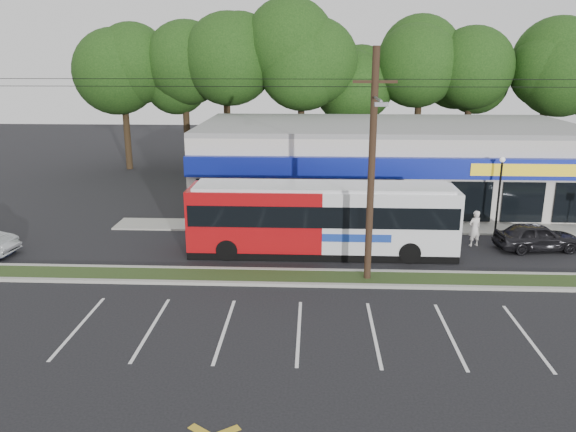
% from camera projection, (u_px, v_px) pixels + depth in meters
% --- Properties ---
extents(ground, '(120.00, 120.00, 0.00)m').
position_uv_depth(ground, '(299.00, 288.00, 24.13)').
color(ground, black).
rests_on(ground, ground).
extents(grass_strip, '(40.00, 1.60, 0.12)m').
position_uv_depth(grass_strip, '(300.00, 278.00, 25.07)').
color(grass_strip, '#223616').
rests_on(grass_strip, ground).
extents(curb_south, '(40.00, 0.25, 0.14)m').
position_uv_depth(curb_south, '(299.00, 285.00, 24.25)').
color(curb_south, '#9E9E93').
rests_on(curb_south, ground).
extents(curb_north, '(40.00, 0.25, 0.14)m').
position_uv_depth(curb_north, '(300.00, 270.00, 25.89)').
color(curb_north, '#9E9E93').
rests_on(curb_north, ground).
extents(sidewalk, '(32.00, 2.20, 0.10)m').
position_uv_depth(sidewalk, '(389.00, 227.00, 32.54)').
color(sidewalk, '#9E9E93').
rests_on(sidewalk, ground).
extents(strip_mall, '(25.00, 12.55, 5.30)m').
position_uv_depth(strip_mall, '(386.00, 162.00, 38.46)').
color(strip_mall, '#BCB5AE').
rests_on(strip_mall, ground).
extents(utility_pole, '(50.00, 2.77, 10.00)m').
position_uv_depth(utility_pole, '(368.00, 160.00, 23.42)').
color(utility_pole, black).
rests_on(utility_pole, ground).
extents(lamp_post, '(0.30, 0.30, 4.25)m').
position_uv_depth(lamp_post, '(500.00, 185.00, 31.37)').
color(lamp_post, black).
rests_on(lamp_post, ground).
extents(tree_line, '(46.76, 6.76, 11.83)m').
position_uv_depth(tree_line, '(356.00, 72.00, 46.65)').
color(tree_line, black).
rests_on(tree_line, ground).
extents(metrobus, '(13.22, 2.81, 3.55)m').
position_uv_depth(metrobus, '(322.00, 217.00, 27.90)').
color(metrobus, '#A40C10').
rests_on(metrobus, ground).
extents(car_dark, '(4.40, 2.20, 1.44)m').
position_uv_depth(car_dark, '(537.00, 236.00, 28.69)').
color(car_dark, black).
rests_on(car_dark, ground).
extents(pedestrian_a, '(0.82, 0.68, 1.92)m').
position_uv_depth(pedestrian_a, '(475.00, 228.00, 29.24)').
color(pedestrian_a, silver).
rests_on(pedestrian_a, ground).
extents(pedestrian_b, '(1.11, 0.98, 1.91)m').
position_uv_depth(pedestrian_b, '(357.00, 227.00, 29.51)').
color(pedestrian_b, '#B8ACA6').
rests_on(pedestrian_b, ground).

